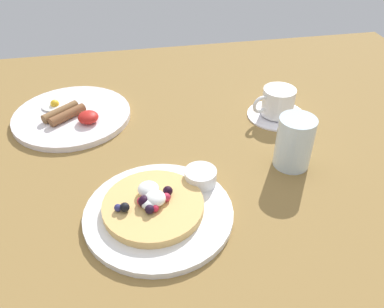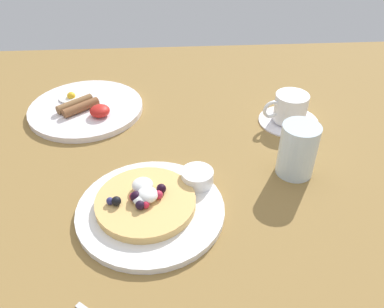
{
  "view_description": "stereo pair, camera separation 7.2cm",
  "coord_description": "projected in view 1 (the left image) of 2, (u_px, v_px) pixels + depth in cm",
  "views": [
    {
      "loc": [
        -7.1,
        -55.05,
        48.57
      ],
      "look_at": [
        3.73,
        2.27,
        4.0
      ],
      "focal_mm": 37.05,
      "sensor_mm": 36.0,
      "label": 1
    },
    {
      "loc": [
        0.02,
        -55.94,
        48.57
      ],
      "look_at": [
        3.73,
        2.27,
        4.0
      ],
      "focal_mm": 37.05,
      "sensor_mm": 36.0,
      "label": 2
    }
  ],
  "objects": [
    {
      "name": "ground_plane",
      "position": [
        175.0,
        187.0,
        0.74
      ],
      "size": [
        156.9,
        126.28,
        3.0
      ],
      "primitive_type": "cube",
      "color": "olive"
    },
    {
      "name": "pancake_plate",
      "position": [
        159.0,
        213.0,
        0.66
      ],
      "size": [
        24.92,
        24.92,
        1.19
      ],
      "primitive_type": "cylinder",
      "color": "white",
      "rests_on": "ground_plane"
    },
    {
      "name": "pancake_with_berries",
      "position": [
        153.0,
        204.0,
        0.65
      ],
      "size": [
        16.86,
        16.86,
        3.66
      ],
      "color": "#E1B263",
      "rests_on": "pancake_plate"
    },
    {
      "name": "syrup_ramekin",
      "position": [
        201.0,
        176.0,
        0.71
      ],
      "size": [
        5.79,
        5.79,
        2.67
      ],
      "color": "white",
      "rests_on": "pancake_plate"
    },
    {
      "name": "breakfast_plate",
      "position": [
        72.0,
        116.0,
        0.9
      ],
      "size": [
        26.36,
        26.36,
        1.35
      ],
      "primitive_type": "cylinder",
      "color": "white",
      "rests_on": "ground_plane"
    },
    {
      "name": "fried_breakfast",
      "position": [
        70.0,
        113.0,
        0.88
      ],
      "size": [
        13.08,
        12.86,
        2.65
      ],
      "color": "brown",
      "rests_on": "breakfast_plate"
    },
    {
      "name": "coffee_saucer",
      "position": [
        276.0,
        115.0,
        0.91
      ],
      "size": [
        13.37,
        13.37,
        0.71
      ],
      "primitive_type": "cylinder",
      "color": "white",
      "rests_on": "ground_plane"
    },
    {
      "name": "coffee_cup",
      "position": [
        278.0,
        101.0,
        0.89
      ],
      "size": [
        10.32,
        7.3,
        6.18
      ],
      "color": "white",
      "rests_on": "coffee_saucer"
    },
    {
      "name": "water_glass",
      "position": [
        294.0,
        142.0,
        0.74
      ],
      "size": [
        6.96,
        6.96,
        10.31
      ],
      "primitive_type": "cylinder",
      "color": "silver",
      "rests_on": "ground_plane"
    }
  ]
}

